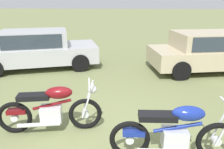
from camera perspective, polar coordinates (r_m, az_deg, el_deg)
The scene contains 5 objects.
ground_plane at distance 4.31m, azimuth -1.94°, elevation -17.12°, with size 120.00×120.00×0.00m, color olive.
motorcycle_maroon at distance 4.56m, azimuth -15.44°, elevation -8.60°, with size 2.02×0.77×1.02m.
motorcycle_blue at distance 3.84m, azimuth 15.99°, elevation -14.20°, with size 2.09×0.64×1.02m.
car_silver at distance 8.92m, azimuth -18.71°, elevation 6.69°, with size 4.68×3.10×1.43m.
car_beige at distance 8.81m, azimuth 23.90°, elevation 5.92°, with size 4.61×2.62×1.43m.
Camera 1 is at (0.41, -3.46, 2.53)m, focal length 35.44 mm.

